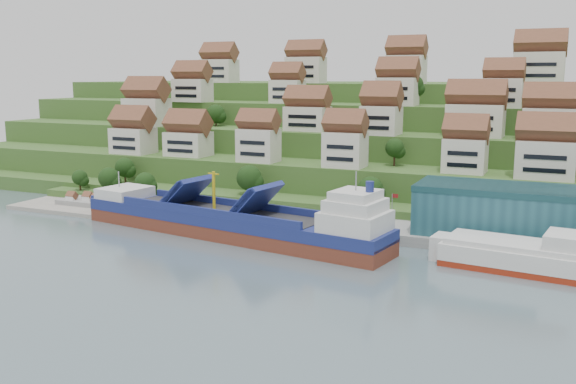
% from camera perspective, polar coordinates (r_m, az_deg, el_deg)
% --- Properties ---
extents(ground, '(300.00, 300.00, 0.00)m').
position_cam_1_polar(ground, '(129.68, 0.23, -4.72)').
color(ground, slate).
rests_on(ground, ground).
extents(quay, '(180.00, 14.00, 2.20)m').
position_cam_1_polar(quay, '(136.94, 10.51, -3.61)').
color(quay, gray).
rests_on(quay, ground).
extents(pebble_beach, '(45.00, 20.00, 1.00)m').
position_cam_1_polar(pebble_beach, '(170.18, -16.17, -1.32)').
color(pebble_beach, gray).
rests_on(pebble_beach, ground).
extents(hillside, '(260.00, 128.00, 31.00)m').
position_cam_1_polar(hillside, '(224.96, 11.10, 4.29)').
color(hillside, '#2D4C1E').
rests_on(hillside, ground).
extents(hillside_village, '(155.62, 62.36, 29.25)m').
position_cam_1_polar(hillside_village, '(181.89, 8.95, 7.29)').
color(hillside_village, beige).
rests_on(hillside_village, ground).
extents(hillside_trees, '(140.58, 62.19, 30.45)m').
position_cam_1_polar(hillside_trees, '(168.34, 3.07, 4.04)').
color(hillside_trees, '#1B3A13').
rests_on(hillside_trees, ground).
extents(warehouse, '(60.00, 15.00, 10.00)m').
position_cam_1_polar(warehouse, '(133.97, 24.21, -2.00)').
color(warehouse, '#245661').
rests_on(warehouse, quay).
extents(flagpole, '(1.28, 0.16, 8.00)m').
position_cam_1_polar(flagpole, '(131.38, 9.27, -1.58)').
color(flagpole, gray).
rests_on(flagpole, quay).
extents(beach_huts, '(14.40, 3.70, 2.20)m').
position_cam_1_polar(beach_huts, '(170.24, -16.98, -0.81)').
color(beach_huts, white).
rests_on(beach_huts, pebble_beach).
extents(cargo_ship, '(74.00, 22.25, 16.16)m').
position_cam_1_polar(cargo_ship, '(135.16, -4.65, -2.77)').
color(cargo_ship, brown).
rests_on(cargo_ship, ground).
extents(second_ship, '(28.93, 13.33, 8.11)m').
position_cam_1_polar(second_ship, '(119.92, 20.57, -5.45)').
color(second_ship, maroon).
rests_on(second_ship, ground).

